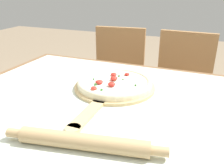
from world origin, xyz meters
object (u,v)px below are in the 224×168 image
at_px(pizza_peel, 113,89).
at_px(chair_right, 181,87).
at_px(rolling_pin, 84,142).
at_px(chair_left, 117,78).
at_px(pizza, 115,83).

relative_size(pizza_peel, chair_right, 0.62).
xyz_separation_m(pizza_peel, rolling_pin, (0.07, -0.38, 0.02)).
xyz_separation_m(rolling_pin, chair_right, (0.14, 1.14, -0.28)).
bearing_deg(chair_left, pizza_peel, -76.82).
xyz_separation_m(pizza_peel, pizza, (-0.00, 0.02, 0.02)).
relative_size(pizza_peel, chair_left, 0.62).
bearing_deg(rolling_pin, pizza, 99.88).
height_order(pizza_peel, rolling_pin, rolling_pin).
bearing_deg(pizza_peel, rolling_pin, -79.57).
bearing_deg(pizza_peel, chair_right, 74.25).
distance_m(pizza, chair_right, 0.81).
height_order(pizza_peel, pizza, pizza).
xyz_separation_m(pizza, rolling_pin, (0.07, -0.41, -0.00)).
bearing_deg(chair_left, chair_right, -6.10).
relative_size(pizza_peel, pizza, 1.72).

